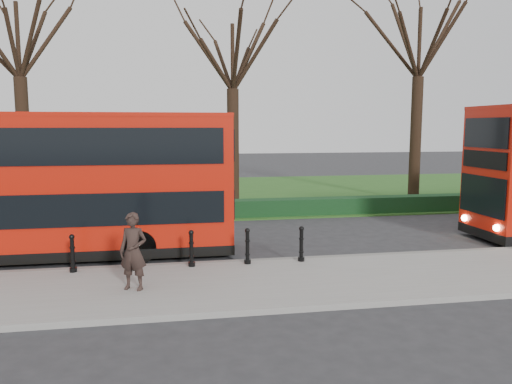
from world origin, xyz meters
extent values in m
plane|color=#28282B|center=(0.00, 0.00, 0.00)|extent=(120.00, 120.00, 0.00)
cube|color=gray|center=(0.00, -3.00, 0.07)|extent=(60.00, 4.00, 0.15)
cube|color=slate|center=(0.00, -1.00, 0.07)|extent=(60.00, 0.25, 0.16)
cube|color=#25521B|center=(0.00, 15.00, 0.03)|extent=(60.00, 18.00, 0.06)
cube|color=black|center=(0.00, 6.80, 0.40)|extent=(60.00, 0.90, 0.80)
cube|color=yellow|center=(0.00, -0.70, 0.01)|extent=(60.00, 0.10, 0.01)
cube|color=yellow|center=(0.00, -0.50, 0.01)|extent=(60.00, 0.10, 0.01)
cylinder|color=black|center=(-8.00, 10.00, 3.20)|extent=(0.60, 0.60, 6.40)
cylinder|color=black|center=(2.00, 10.00, 2.99)|extent=(0.60, 0.60, 5.99)
cylinder|color=black|center=(12.00, 10.00, 3.37)|extent=(0.60, 0.60, 6.75)
cylinder|color=black|center=(-3.91, -1.35, 0.65)|extent=(0.15, 0.15, 1.00)
cylinder|color=black|center=(-2.30, -1.35, 0.65)|extent=(0.15, 0.15, 1.00)
cylinder|color=black|center=(-0.68, -1.35, 0.65)|extent=(0.15, 0.15, 1.00)
cylinder|color=black|center=(0.93, -1.35, 0.65)|extent=(0.15, 0.15, 1.00)
cylinder|color=black|center=(2.55, -1.35, 0.65)|extent=(0.15, 0.15, 1.00)
cube|color=#B11508|center=(-4.97, 0.93, 2.44)|extent=(11.29, 2.57, 4.16)
cube|color=black|center=(-4.97, 0.93, 0.31)|extent=(11.31, 2.59, 0.31)
cube|color=black|center=(-4.14, -0.36, 1.69)|extent=(9.03, 0.04, 0.97)
cube|color=black|center=(-4.97, -0.36, 3.54)|extent=(10.67, 0.04, 1.08)
cylinder|color=black|center=(-2.20, -0.20, 0.51)|extent=(1.03, 0.31, 1.03)
cylinder|color=black|center=(-2.20, 2.06, 0.51)|extent=(1.03, 0.31, 1.03)
cube|color=black|center=(9.63, 0.49, 2.96)|extent=(0.06, 2.41, 0.60)
cylinder|color=black|center=(11.41, 1.70, 0.55)|extent=(1.10, 0.33, 1.10)
imported|color=#2D201C|center=(-2.16, -3.16, 1.10)|extent=(0.82, 0.68, 1.91)
camera|label=1|loc=(-1.28, -15.30, 4.12)|focal=35.00mm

